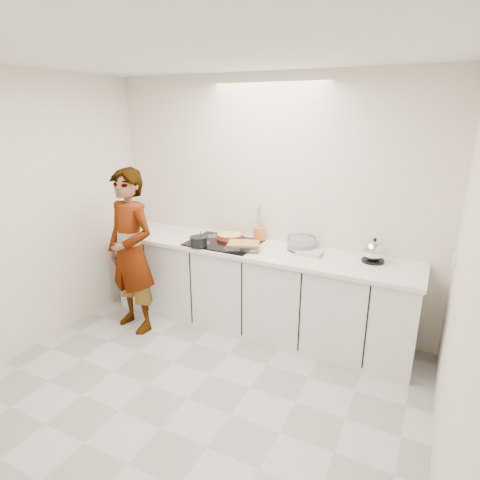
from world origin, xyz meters
The scene contains 16 objects.
floor centered at (0.00, 0.00, 0.00)m, with size 3.60×3.20×0.00m, color beige.
ceiling centered at (0.00, 0.00, 2.60)m, with size 3.60×3.20×0.00m, color white.
wall_back centered at (0.00, 1.60, 1.30)m, with size 3.60×0.00×2.60m, color silver.
wall_left centered at (-1.80, 0.00, 1.30)m, with size 0.00×3.20×2.60m, color silver.
wall_right centered at (1.80, 0.02, 1.30)m, with size 0.02×3.20×2.60m.
base_cabinets centered at (0.00, 1.28, 0.43)m, with size 3.20×0.58×0.87m, color silver.
countertop centered at (0.00, 1.28, 0.89)m, with size 3.24×0.64×0.04m, color white.
hob centered at (-0.35, 1.26, 0.92)m, with size 0.72×0.54×0.01m, color black.
tart_dish centered at (-0.35, 1.41, 0.95)m, with size 0.38×0.38×0.05m.
saucepan centered at (-0.52, 1.03, 0.97)m, with size 0.22×0.22×0.17m.
baking_dish centered at (-0.07, 1.17, 0.96)m, with size 0.39×0.34×0.06m.
mixing_bowl centered at (0.45, 1.43, 0.97)m, with size 0.37×0.37×0.13m.
tea_towel centered at (0.56, 1.33, 0.93)m, with size 0.24×0.17×0.04m, color white.
kettle centered at (1.14, 1.40, 1.01)m, with size 0.26×0.26×0.23m.
utensil_crock centered at (-0.05, 1.51, 0.99)m, with size 0.12×0.12×0.15m, color orange.
cook centered at (-1.14, 0.72, 0.86)m, with size 0.62×0.41×1.71m, color silver.
Camera 1 is at (1.60, -2.22, 2.24)m, focal length 30.00 mm.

